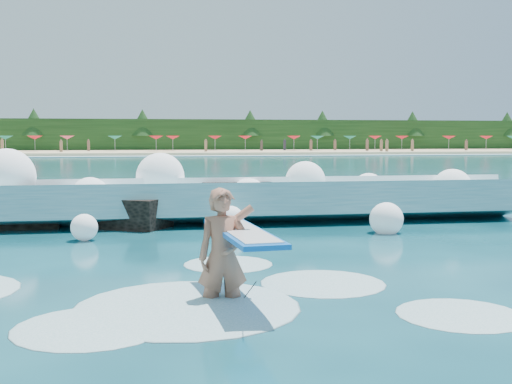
% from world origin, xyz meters
% --- Properties ---
extents(ground, '(200.00, 200.00, 0.00)m').
position_xyz_m(ground, '(0.00, 0.00, 0.00)').
color(ground, '#07333E').
rests_on(ground, ground).
extents(beach, '(140.00, 20.00, 0.40)m').
position_xyz_m(beach, '(0.00, 78.00, 0.20)').
color(beach, tan).
rests_on(beach, ground).
extents(wet_band, '(140.00, 5.00, 0.08)m').
position_xyz_m(wet_band, '(0.00, 67.00, 0.04)').
color(wet_band, silver).
rests_on(wet_band, ground).
extents(treeline, '(140.00, 4.00, 5.00)m').
position_xyz_m(treeline, '(0.00, 88.00, 2.50)').
color(treeline, black).
rests_on(treeline, ground).
extents(breaking_wave, '(17.45, 2.74, 1.50)m').
position_xyz_m(breaking_wave, '(1.00, 6.55, 0.53)').
color(breaking_wave, teal).
rests_on(breaking_wave, ground).
extents(rock_cluster, '(7.94, 3.20, 1.27)m').
position_xyz_m(rock_cluster, '(-1.41, 6.51, 0.40)').
color(rock_cluster, black).
rests_on(rock_cluster, ground).
extents(surfer_with_board, '(1.06, 3.07, 1.96)m').
position_xyz_m(surfer_with_board, '(0.35, -2.12, 0.72)').
color(surfer_with_board, '#9F624A').
rests_on(surfer_with_board, ground).
extents(wave_spray, '(14.92, 4.52, 2.11)m').
position_xyz_m(wave_spray, '(0.41, 6.46, 0.97)').
color(wave_spray, white).
rests_on(wave_spray, ground).
extents(surf_foam, '(9.40, 5.55, 0.16)m').
position_xyz_m(surf_foam, '(-0.68, -1.80, 0.00)').
color(surf_foam, silver).
rests_on(surf_foam, ground).
extents(beach_umbrellas, '(113.91, 6.64, 0.50)m').
position_xyz_m(beach_umbrellas, '(-0.21, 80.26, 2.25)').
color(beach_umbrellas, red).
rests_on(beach_umbrellas, ground).
extents(beachgoers, '(105.39, 13.46, 1.92)m').
position_xyz_m(beachgoers, '(-1.97, 75.33, 1.10)').
color(beachgoers, '#3F332D').
rests_on(beachgoers, ground).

